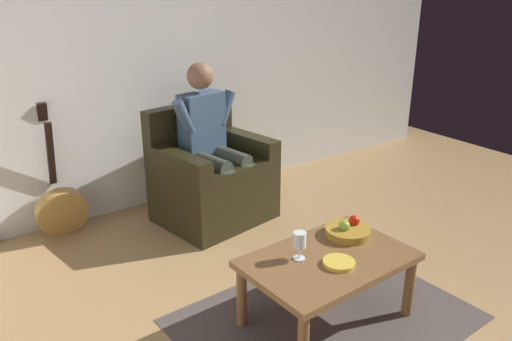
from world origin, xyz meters
The scene contains 9 objects.
wall_back centered at (0.00, -2.64, 1.34)m, with size 6.76×0.06×2.68m, color silver.
rug centered at (-0.04, -0.43, 0.00)m, with size 1.65×1.23×0.01m, color #4C433E.
armchair centered at (-0.19, -2.03, 0.34)m, with size 0.96×0.85×0.94m.
person_seated centered at (-0.19, -2.00, 0.70)m, with size 0.63×0.62×1.30m.
coffee_table centered at (-0.04, -0.43, 0.37)m, with size 0.98×0.67×0.43m.
guitar centered at (0.93, -2.43, 0.23)m, with size 0.39×0.29×1.04m.
wine_glass_near centered at (0.11, -0.52, 0.54)m, with size 0.07×0.07×0.17m.
fruit_bowl centered at (-0.32, -0.57, 0.46)m, with size 0.28×0.28×0.11m.
decorative_dish centered at (-0.03, -0.34, 0.44)m, with size 0.18×0.18×0.02m, color gold.
Camera 1 is at (1.75, 1.42, 1.93)m, focal length 35.88 mm.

